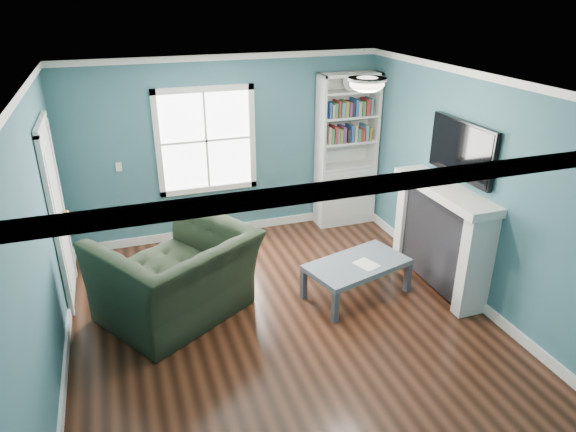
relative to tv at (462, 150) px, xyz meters
name	(u,v)px	position (x,y,z in m)	size (l,w,h in m)	color
floor	(284,324)	(-2.20, -0.20, -1.72)	(5.00, 5.00, 0.00)	black
room_walls	(283,190)	(-2.20, -0.20, -0.14)	(5.00, 5.00, 5.00)	#315B6C
trim	(283,222)	(-2.20, -0.20, -0.49)	(4.50, 5.00, 2.60)	white
window	(206,141)	(-2.50, 2.29, -0.27)	(1.40, 0.06, 1.50)	white
bookshelf	(346,165)	(-0.43, 2.10, -0.80)	(0.90, 0.35, 2.31)	silver
fireplace	(441,237)	(-0.12, 0.00, -1.09)	(0.44, 1.58, 1.30)	black
tv	(462,150)	(0.00, 0.00, 0.00)	(0.06, 1.10, 0.65)	black
door	(57,213)	(-4.42, 1.20, -0.65)	(0.12, 0.98, 2.17)	silver
ceiling_fixture	(367,83)	(-1.30, -0.10, 0.82)	(0.38, 0.38, 0.15)	white
light_switch	(119,167)	(-3.70, 2.28, -0.52)	(0.08, 0.01, 0.12)	white
recliner	(175,263)	(-3.26, 0.36, -1.06)	(1.53, 0.99, 1.33)	black
coffee_table	(357,267)	(-1.18, 0.09, -1.35)	(1.33, 0.95, 0.44)	#454C53
paper_sheet	(366,264)	(-1.10, 0.01, -1.29)	(0.21, 0.27, 0.00)	white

